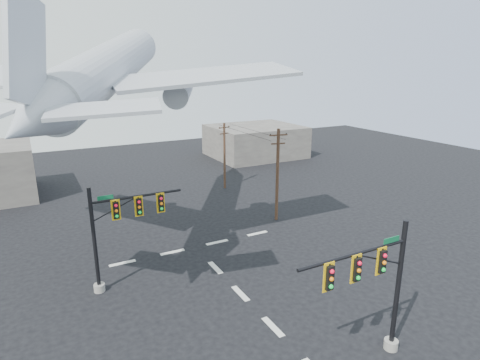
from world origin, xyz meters
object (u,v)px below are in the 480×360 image
utility_pole_a (277,173)px  airliner (108,69)px  signal_mast_near (377,288)px  signal_mast_far (117,231)px  utility_pole_b (224,155)px

utility_pole_a → airliner: airliner is taller
signal_mast_near → airliner: 23.10m
signal_mast_far → utility_pole_a: utility_pole_a is taller
signal_mast_far → utility_pole_a: (16.11, 5.44, 0.60)m
signal_mast_near → utility_pole_b: bearing=77.9°
signal_mast_near → utility_pole_a: (6.41, 18.68, 0.55)m
signal_mast_near → utility_pole_a: 19.76m
signal_mast_far → utility_pole_b: 23.71m
airliner → utility_pole_a: bearing=-63.7°
signal_mast_near → utility_pole_b: size_ratio=0.91×
utility_pole_a → signal_mast_near: bearing=-99.6°
utility_pole_a → airliner: 17.61m
utility_pole_b → signal_mast_far: bearing=-146.9°
signal_mast_near → signal_mast_far: signal_mast_near is taller
utility_pole_a → utility_pole_b: utility_pole_a is taller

